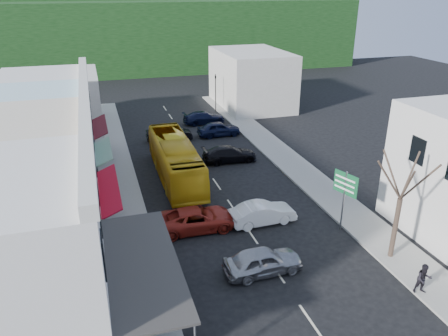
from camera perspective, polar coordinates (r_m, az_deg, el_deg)
ground at (r=28.19m, az=3.61°, el=-8.70°), size 120.00×120.00×0.00m
sidewalk_left at (r=35.58m, az=-13.57°, el=-2.13°), size 3.00×52.00×0.15m
sidewalk_right at (r=39.07m, az=8.84°, el=0.58°), size 3.00×52.00×0.15m
shopfront_row at (r=29.67m, az=-23.13°, el=-0.28°), size 8.25×30.00×8.00m
distant_block_left at (r=50.87m, az=-20.48°, el=8.14°), size 8.00×10.00×6.00m
distant_block_right at (r=57.08m, az=3.58°, el=11.54°), size 8.00×12.00×7.00m
hillside at (r=88.14m, az=-12.82°, el=17.20°), size 80.00×26.00×14.00m
bus at (r=35.58m, az=-6.37°, el=0.99°), size 2.60×11.62×3.10m
car_silver at (r=24.57m, az=5.11°, el=-12.10°), size 4.46×1.95×1.40m
car_white at (r=29.20m, az=5.05°, el=-5.95°), size 4.47×1.99×1.40m
car_red at (r=28.47m, az=-3.55°, el=-6.73°), size 4.65×2.02×1.40m
car_black_near at (r=39.04m, az=0.74°, el=1.83°), size 4.56×1.98×1.40m
car_navy_mid at (r=45.76m, az=-0.69°, el=5.06°), size 4.42×1.85×1.40m
car_black_far at (r=44.63m, az=-7.17°, el=4.40°), size 4.47×1.97×1.40m
car_navy_far at (r=50.05m, az=-2.64°, el=6.61°), size 4.60×2.09×1.40m
pedestrian_left at (r=27.31m, az=-12.16°, el=-7.91°), size 0.49×0.66×1.70m
pedestrian_right at (r=24.92m, az=24.63°, el=-13.01°), size 0.79×0.61×1.70m
direction_sign at (r=28.79m, az=15.35°, el=-4.20°), size 1.31×1.96×4.07m
street_tree at (r=25.93m, az=22.03°, el=-3.75°), size 3.51×3.51×7.72m
traffic_signal at (r=54.35m, az=-1.11°, el=9.74°), size 0.87×1.14×4.67m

